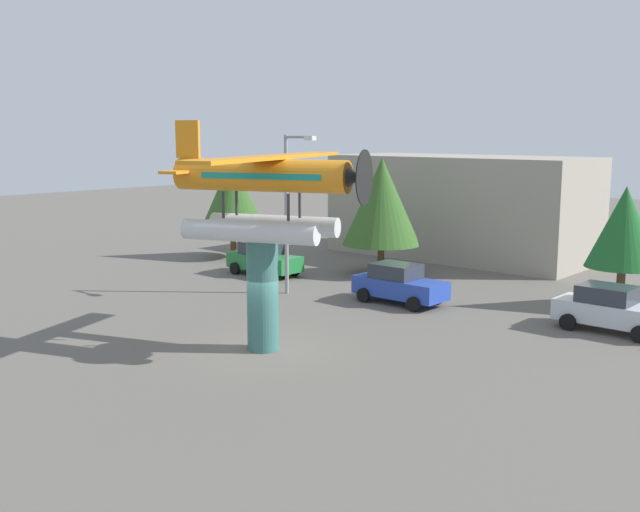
{
  "coord_description": "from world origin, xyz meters",
  "views": [
    {
      "loc": [
        18.33,
        -17.67,
        7.52
      ],
      "look_at": [
        0.0,
        3.0,
        2.96
      ],
      "focal_mm": 42.05,
      "sensor_mm": 36.0,
      "label": 1
    }
  ],
  "objects": [
    {
      "name": "ground_plane",
      "position": [
        0.0,
        0.0,
        0.0
      ],
      "size": [
        140.0,
        140.0,
        0.0
      ],
      "primitive_type": "plane",
      "color": "#605B54"
    },
    {
      "name": "car_far_silver",
      "position": [
        8.19,
        10.52,
        0.88
      ],
      "size": [
        4.2,
        2.02,
        1.76
      ],
      "color": "silver",
      "rests_on": "ground"
    },
    {
      "name": "storefront_building",
      "position": [
        -5.43,
        22.0,
        3.06
      ],
      "size": [
        15.6,
        6.65,
        6.12
      ],
      "primitive_type": "cube",
      "color": "#9E9384",
      "rests_on": "ground"
    },
    {
      "name": "tree_center_back",
      "position": [
        7.05,
        14.61,
        3.53
      ],
      "size": [
        3.14,
        3.14,
        5.29
      ],
      "color": "brown",
      "rests_on": "ground"
    },
    {
      "name": "display_pedestal",
      "position": [
        0.0,
        0.0,
        1.97
      ],
      "size": [
        1.1,
        1.1,
        3.94
      ],
      "primitive_type": "cylinder",
      "color": "#386B66",
      "rests_on": "ground"
    },
    {
      "name": "tree_west",
      "position": [
        -15.47,
        12.5,
        3.91
      ],
      "size": [
        3.9,
        3.9,
        6.09
      ],
      "color": "brown",
      "rests_on": "ground"
    },
    {
      "name": "streetlight_primary",
      "position": [
        -5.67,
        7.27,
        4.34
      ],
      "size": [
        1.84,
        0.28,
        7.42
      ],
      "color": "gray",
      "rests_on": "ground"
    },
    {
      "name": "floatplane_monument",
      "position": [
        0.12,
        0.05,
        5.61
      ],
      "size": [
        7.19,
        10.1,
        4.0
      ],
      "rotation": [
        0.0,
        0.0,
        0.37
      ],
      "color": "silver",
      "rests_on": "display_pedestal"
    },
    {
      "name": "car_near_green",
      "position": [
        -10.02,
        9.77,
        0.88
      ],
      "size": [
        4.2,
        2.02,
        1.76
      ],
      "color": "#237A38",
      "rests_on": "ground"
    },
    {
      "name": "tree_east",
      "position": [
        -5.44,
        14.05,
        3.91
      ],
      "size": [
        4.15,
        4.15,
        6.23
      ],
      "color": "brown",
      "rests_on": "ground"
    },
    {
      "name": "car_mid_blue",
      "position": [
        -0.69,
        9.08,
        0.88
      ],
      "size": [
        4.2,
        2.02,
        1.76
      ],
      "color": "#2847B7",
      "rests_on": "ground"
    }
  ]
}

